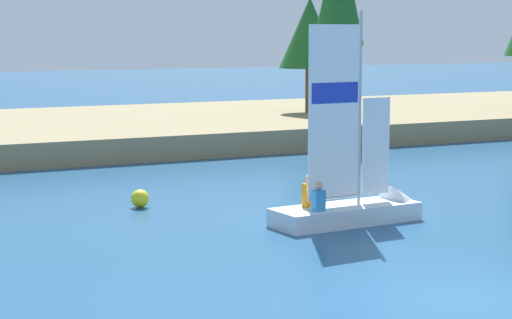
% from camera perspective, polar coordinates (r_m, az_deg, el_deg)
% --- Properties ---
extents(ground_plane, '(200.00, 200.00, 0.00)m').
position_cam_1_polar(ground_plane, '(16.91, 12.90, -8.27)').
color(ground_plane, navy).
extents(shore_bank, '(80.00, 14.77, 0.92)m').
position_cam_1_polar(shore_bank, '(40.26, -11.30, 1.67)').
color(shore_bank, '#897A56').
rests_on(shore_bank, ground).
extents(shoreline_tree_centre, '(2.85, 2.85, 5.30)m').
position_cam_1_polar(shoreline_tree_centre, '(43.68, 3.29, 7.67)').
color(shoreline_tree_centre, brown).
rests_on(shoreline_tree_centre, shore_bank).
extents(sailboat, '(4.29, 1.54, 5.48)m').
position_cam_1_polar(sailboat, '(23.22, 6.67, -2.69)').
color(sailboat, silver).
rests_on(sailboat, ground).
extents(channel_buoy, '(0.48, 0.48, 0.48)m').
position_cam_1_polar(channel_buoy, '(25.02, -7.06, -2.37)').
color(channel_buoy, yellow).
rests_on(channel_buoy, ground).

